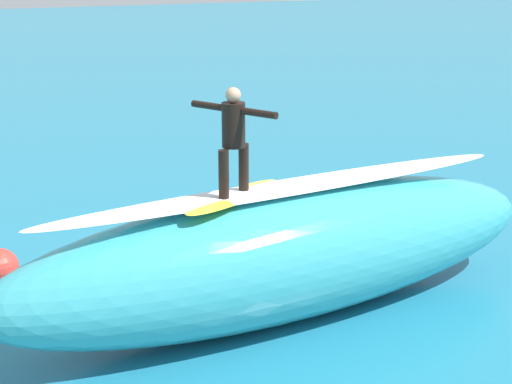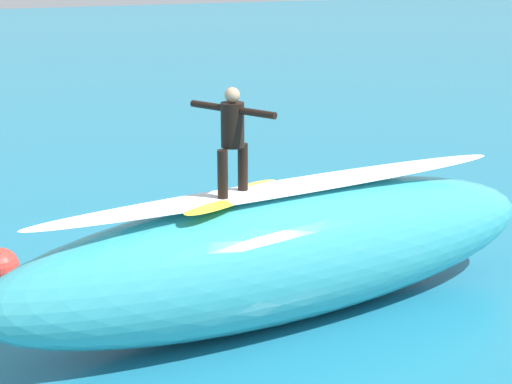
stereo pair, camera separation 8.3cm
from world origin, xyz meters
name	(u,v)px [view 2 (the right image)]	position (x,y,z in m)	size (l,w,h in m)	color
ground_plane	(258,263)	(0.00, 0.00, 0.00)	(120.00, 120.00, 0.00)	teal
wave_crest	(285,254)	(0.34, 2.03, 0.99)	(9.12, 2.13, 1.99)	teal
wave_foam_lip	(286,188)	(0.34, 2.03, 2.03)	(7.75, 0.74, 0.08)	white
surfboard_riding	(233,196)	(1.20, 2.15, 2.02)	(2.04, 0.52, 0.08)	yellow
surfer_riding	(233,133)	(1.20, 2.15, 2.94)	(0.85, 1.26, 1.51)	black
surfboard_paddling	(272,228)	(-0.88, -1.50, 0.04)	(2.29, 0.51, 0.08)	silver
surfer_paddling	(275,222)	(-0.89, -1.36, 0.22)	(0.43, 1.81, 0.33)	black
buoy_marker	(0,267)	(4.32, -0.66, 0.32)	(0.64, 0.64, 1.09)	red
foam_patch_mid	(345,282)	(-1.02, 1.37, 0.05)	(1.06, 1.03, 0.09)	white
foam_patch_far	(374,199)	(-3.65, -2.37, 0.05)	(0.95, 0.62, 0.11)	white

